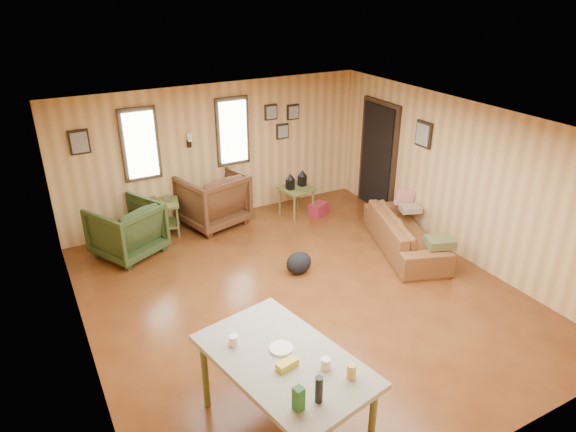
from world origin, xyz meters
The scene contains 11 objects.
room centered at (0.17, 0.27, 1.21)m, with size 5.54×6.04×2.44m.
sofa centered at (2.11, 0.37, 0.39)m, with size 1.99×0.58×0.78m, color brown.
recliner_brown centered at (-0.25, 2.73, 0.52)m, with size 1.01×0.95×1.04m, color #4F2D17.
recliner_green centered at (-1.80, 2.32, 0.47)m, with size 0.91×0.85×0.94m, color #2C3B1B.
end_table centered at (-1.12, 2.76, 0.40)m, with size 0.67×0.63×0.71m.
side_table centered at (1.21, 2.32, 0.58)m, with size 0.62×0.62×0.85m.
cooler centered at (1.59, 2.15, 0.12)m, with size 0.39×0.34×0.23m.
backpack centered at (0.26, 0.54, 0.17)m, with size 0.46×0.39×0.34m.
sofa_pillows centered at (2.33, 0.26, 0.50)m, with size 0.92×1.71×0.35m.
dining_table centered at (-1.28, -1.90, 0.78)m, with size 1.31×1.84×1.10m.
dining_chair centered at (-0.97, -1.73, 0.47)m, with size 0.42×0.42×0.84m.
Camera 1 is at (-3.00, -5.12, 4.00)m, focal length 32.00 mm.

